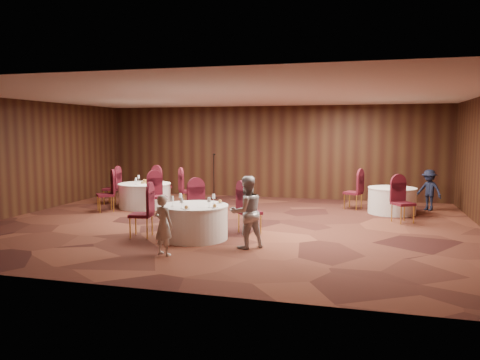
% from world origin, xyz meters
% --- Properties ---
extents(ground, '(12.00, 12.00, 0.00)m').
position_xyz_m(ground, '(0.00, 0.00, 0.00)').
color(ground, black).
rests_on(ground, ground).
extents(room_shell, '(12.00, 12.00, 12.00)m').
position_xyz_m(room_shell, '(0.00, 0.00, 1.96)').
color(room_shell, silver).
rests_on(room_shell, ground).
extents(table_main, '(1.47, 1.47, 0.74)m').
position_xyz_m(table_main, '(-0.30, -1.74, 0.38)').
color(table_main, silver).
rests_on(table_main, ground).
extents(table_left, '(1.59, 1.59, 0.74)m').
position_xyz_m(table_left, '(-3.25, 1.80, 0.38)').
color(table_left, silver).
rests_on(table_left, ground).
extents(table_right, '(1.34, 1.34, 0.74)m').
position_xyz_m(table_right, '(4.00, 2.66, 0.38)').
color(table_right, silver).
rests_on(table_right, ground).
extents(chairs_main, '(2.90, 2.03, 1.00)m').
position_xyz_m(chairs_main, '(-0.53, -1.10, 0.50)').
color(chairs_main, '#410D15').
rests_on(chairs_main, ground).
extents(chairs_left, '(3.22, 2.91, 1.00)m').
position_xyz_m(chairs_left, '(-3.24, 1.79, 0.50)').
color(chairs_left, '#410D15').
rests_on(chairs_left, ground).
extents(chairs_right, '(1.99, 2.53, 1.00)m').
position_xyz_m(chairs_right, '(3.56, 2.25, 0.50)').
color(chairs_right, '#410D15').
rests_on(chairs_right, ground).
extents(tabletop_main, '(1.06, 1.11, 0.22)m').
position_xyz_m(tabletop_main, '(-0.16, -1.87, 0.84)').
color(tabletop_main, silver).
rests_on(tabletop_main, table_main).
extents(tabletop_left, '(0.86, 0.84, 0.22)m').
position_xyz_m(tabletop_left, '(-3.25, 1.80, 0.82)').
color(tabletop_left, silver).
rests_on(tabletop_left, table_left).
extents(tabletop_right, '(0.08, 0.08, 0.22)m').
position_xyz_m(tabletop_right, '(4.18, 2.41, 0.90)').
color(tabletop_right, silver).
rests_on(tabletop_right, table_right).
extents(mic_stand, '(0.24, 0.24, 1.56)m').
position_xyz_m(mic_stand, '(-1.80, 4.14, 0.45)').
color(mic_stand, black).
rests_on(mic_stand, ground).
extents(woman_a, '(0.49, 0.41, 1.15)m').
position_xyz_m(woman_a, '(-0.38, -3.16, 0.58)').
color(woman_a, silver).
rests_on(woman_a, ground).
extents(woman_b, '(0.89, 0.87, 1.45)m').
position_xyz_m(woman_b, '(0.99, -2.22, 0.72)').
color(woman_b, '#B5B6BA').
rests_on(woman_b, ground).
extents(man_c, '(0.89, 0.82, 1.20)m').
position_xyz_m(man_c, '(5.07, 3.50, 0.60)').
color(man_c, black).
rests_on(man_c, ground).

